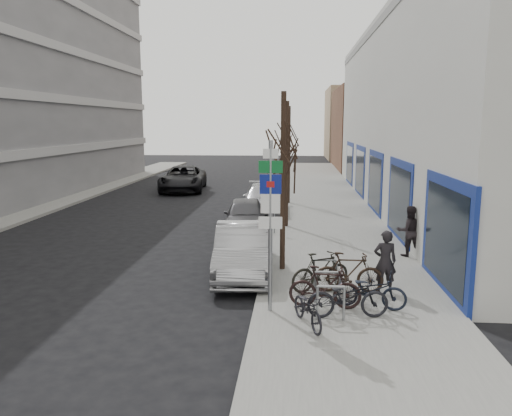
% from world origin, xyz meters
% --- Properties ---
extents(ground, '(120.00, 120.00, 0.00)m').
position_xyz_m(ground, '(0.00, 0.00, 0.00)').
color(ground, black).
rests_on(ground, ground).
extents(sidewalk_east, '(5.00, 70.00, 0.15)m').
position_xyz_m(sidewalk_east, '(4.50, 10.00, 0.07)').
color(sidewalk_east, slate).
rests_on(sidewalk_east, ground).
extents(brick_building_far, '(12.00, 14.00, 8.00)m').
position_xyz_m(brick_building_far, '(13.00, 40.00, 4.00)').
color(brick_building_far, brown).
rests_on(brick_building_far, ground).
extents(tan_building_far, '(13.00, 12.00, 9.00)m').
position_xyz_m(tan_building_far, '(13.50, 55.00, 4.50)').
color(tan_building_far, '#937A5B').
rests_on(tan_building_far, ground).
extents(highway_sign_pole, '(0.55, 0.10, 4.20)m').
position_xyz_m(highway_sign_pole, '(2.40, -0.01, 2.46)').
color(highway_sign_pole, gray).
rests_on(highway_sign_pole, ground).
extents(bike_rack, '(0.66, 2.26, 0.83)m').
position_xyz_m(bike_rack, '(3.80, 0.60, 0.66)').
color(bike_rack, gray).
rests_on(bike_rack, sidewalk_east).
extents(tree_near, '(1.80, 1.80, 5.50)m').
position_xyz_m(tree_near, '(2.60, 3.50, 4.10)').
color(tree_near, black).
rests_on(tree_near, ground).
extents(tree_mid, '(1.80, 1.80, 5.50)m').
position_xyz_m(tree_mid, '(2.60, 10.00, 4.10)').
color(tree_mid, black).
rests_on(tree_mid, ground).
extents(tree_far, '(1.80, 1.80, 5.50)m').
position_xyz_m(tree_far, '(2.60, 16.50, 4.10)').
color(tree_far, black).
rests_on(tree_far, ground).
extents(meter_front, '(0.10, 0.08, 1.27)m').
position_xyz_m(meter_front, '(2.15, 3.00, 0.92)').
color(meter_front, gray).
rests_on(meter_front, sidewalk_east).
extents(meter_mid, '(0.10, 0.08, 1.27)m').
position_xyz_m(meter_mid, '(2.15, 8.50, 0.92)').
color(meter_mid, gray).
rests_on(meter_mid, sidewalk_east).
extents(meter_back, '(0.10, 0.08, 1.27)m').
position_xyz_m(meter_back, '(2.15, 14.00, 0.92)').
color(meter_back, gray).
rests_on(meter_back, sidewalk_east).
extents(bike_near_left, '(0.98, 1.61, 0.94)m').
position_xyz_m(bike_near_left, '(3.28, -0.86, 0.62)').
color(bike_near_left, black).
rests_on(bike_near_left, sidewalk_east).
extents(bike_near_right, '(1.81, 0.69, 1.07)m').
position_xyz_m(bike_near_right, '(3.71, 0.26, 0.69)').
color(bike_near_right, black).
rests_on(bike_near_right, sidewalk_east).
extents(bike_mid_curb, '(1.82, 0.91, 1.07)m').
position_xyz_m(bike_mid_curb, '(4.80, 0.34, 0.68)').
color(bike_mid_curb, black).
rests_on(bike_mid_curb, sidewalk_east).
extents(bike_mid_inner, '(1.81, 1.34, 1.08)m').
position_xyz_m(bike_mid_inner, '(3.67, 1.55, 0.69)').
color(bike_mid_inner, black).
rests_on(bike_mid_inner, sidewalk_east).
extents(bike_far_curb, '(1.94, 0.78, 1.15)m').
position_xyz_m(bike_far_curb, '(4.20, -0.31, 0.73)').
color(bike_far_curb, black).
rests_on(bike_far_curb, sidewalk_east).
extents(bike_far_inner, '(1.85, 0.56, 1.12)m').
position_xyz_m(bike_far_inner, '(4.41, 1.44, 0.71)').
color(bike_far_inner, black).
rests_on(bike_far_inner, sidewalk_east).
extents(parked_car_front, '(2.02, 4.80, 1.54)m').
position_xyz_m(parked_car_front, '(1.40, 3.26, 0.77)').
color(parked_car_front, '#96969B').
rests_on(parked_car_front, ground).
extents(parked_car_mid, '(1.96, 4.33, 1.44)m').
position_xyz_m(parked_car_mid, '(0.87, 9.30, 0.72)').
color(parked_car_mid, '#48474C').
rests_on(parked_car_mid, ground).
extents(parked_car_back, '(2.30, 5.23, 1.49)m').
position_xyz_m(parked_car_back, '(1.40, 13.63, 0.75)').
color(parked_car_back, '#ADADB2').
rests_on(parked_car_back, ground).
extents(lane_car, '(3.38, 6.31, 1.69)m').
position_xyz_m(lane_car, '(-4.67, 22.03, 0.84)').
color(lane_car, black).
rests_on(lane_car, ground).
extents(pedestrian_near, '(0.63, 0.43, 1.67)m').
position_xyz_m(pedestrian_near, '(5.36, 1.58, 0.99)').
color(pedestrian_near, black).
rests_on(pedestrian_near, sidewalk_east).
extents(pedestrian_far, '(0.67, 0.48, 1.74)m').
position_xyz_m(pedestrian_far, '(6.80, 5.35, 1.02)').
color(pedestrian_far, black).
rests_on(pedestrian_far, sidewalk_east).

